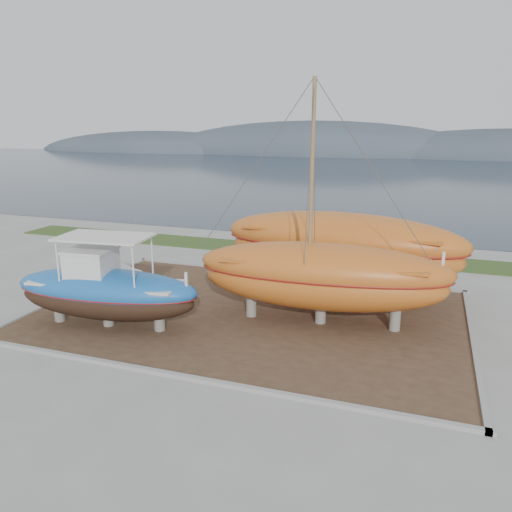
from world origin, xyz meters
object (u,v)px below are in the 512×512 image
(blue_caique, at_px, (106,282))
(white_dinghy, at_px, (111,276))
(orange_sailboat, at_px, (324,207))
(orange_bare_hull, at_px, (340,254))

(blue_caique, xyz_separation_m, white_dinghy, (-2.67, 4.06, -1.22))
(blue_caique, relative_size, white_dinghy, 1.76)
(white_dinghy, xyz_separation_m, orange_sailboat, (10.87, -0.90, 4.22))
(orange_bare_hull, bearing_deg, orange_sailboat, -86.19)
(white_dinghy, xyz_separation_m, orange_bare_hull, (10.90, 3.22, 1.27))
(blue_caique, xyz_separation_m, orange_bare_hull, (8.23, 7.28, 0.05))
(orange_sailboat, bearing_deg, orange_bare_hull, 85.13)
(blue_caique, bearing_deg, white_dinghy, 116.83)
(blue_caique, distance_m, white_dinghy, 5.01)
(orange_sailboat, xyz_separation_m, orange_bare_hull, (0.03, 4.12, -2.95))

